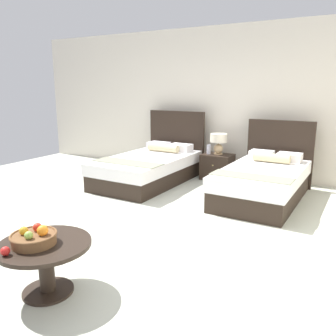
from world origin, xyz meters
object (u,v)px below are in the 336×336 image
bed_near_corner (264,181)px  table_lamp (219,141)px  vase (209,149)px  nightstand (217,167)px  coffee_table (45,257)px  fruit_bowl (34,238)px  bed_near_window (151,167)px  loose_apple (5,251)px

bed_near_corner → table_lamp: bed_near_corner is taller
table_lamp → vase: table_lamp is taller
nightstand → coffee_table: 4.30m
coffee_table → fruit_bowl: 0.20m
bed_near_window → loose_apple: size_ratio=30.72×
vase → coffee_table: size_ratio=0.23×
vase → loose_apple: bearing=-87.0°
bed_near_corner → table_lamp: bearing=143.4°
nightstand → loose_apple: 4.61m
loose_apple → bed_near_corner: bearing=75.0°
bed_near_window → table_lamp: size_ratio=5.69×
table_lamp → fruit_bowl: (0.10, -4.37, -0.22)m
coffee_table → vase: bearing=94.3°
bed_near_window → coffee_table: 3.71m
vase → fruit_bowl: size_ratio=0.46×
table_lamp → fruit_bowl: size_ratio=1.03×
table_lamp → coffee_table: bearing=-88.0°
vase → coffee_table: 4.28m
bed_near_corner → bed_near_window: bearing=179.7°
bed_near_corner → coffee_table: bed_near_corner is taller
bed_near_window → loose_apple: bed_near_window is taller
bed_near_corner → loose_apple: bearing=-105.0°
table_lamp → fruit_bowl: bearing=-88.7°
table_lamp → coffee_table: size_ratio=0.50×
vase → loose_apple: size_ratio=2.42×
bed_near_window → nightstand: bearing=37.4°
table_lamp → fruit_bowl: 4.38m
nightstand → fruit_bowl: bearing=-88.7°
fruit_bowl → vase: bearing=93.6°
bed_near_window → table_lamp: (1.02, 0.80, 0.45)m
loose_apple → fruit_bowl: bearing=82.7°
coffee_table → loose_apple: bearing=-105.1°
bed_near_window → nightstand: bed_near_window is taller
vase → fruit_bowl: vase is taller
table_lamp → loose_apple: size_ratio=5.40×
coffee_table → fruit_bowl: bearing=-132.0°
table_lamp → vase: (-0.17, -0.06, -0.17)m
nightstand → vase: size_ratio=3.22×
table_lamp → coffee_table: (0.15, -4.32, -0.40)m
table_lamp → nightstand: bearing=-90.0°
vase → loose_apple: 4.57m
bed_near_corner → loose_apple: size_ratio=28.62×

